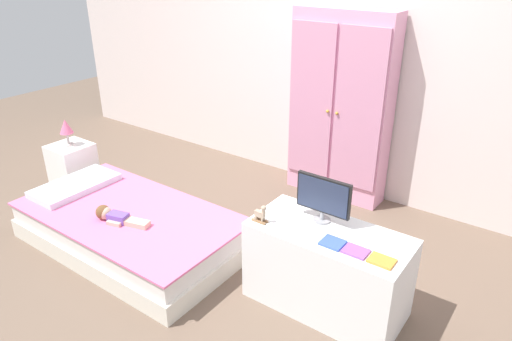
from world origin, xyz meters
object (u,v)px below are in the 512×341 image
Objects in this scene: wardrobe at (340,108)px; book_orange at (382,261)px; bed at (130,229)px; nightstand at (73,168)px; rocking_horse_toy at (261,214)px; book_purple at (356,251)px; table_lamp at (66,128)px; book_blue at (333,243)px; tv_stand at (327,269)px; tv_monitor at (323,197)px; doll at (113,215)px.

book_orange is at bearing -55.83° from wardrobe.
nightstand is at bearing 164.99° from bed.
rocking_horse_toy is 0.56m from book_purple.
bed is at bearing -15.01° from table_lamp.
rocking_horse_toy is at bearing -4.62° from nightstand.
book_purple is at bearing 4.37° from rocking_horse_toy.
book_blue and book_purple have the same top height.
wardrobe is at bearing 115.21° from tv_stand.
bed is 1.45m from tv_monitor.
rocking_horse_toy is at bearing 13.64° from doll.
bed is at bearing -174.45° from book_purple.
table_lamp is (0.00, -0.00, 0.37)m from nightstand.
table_lamp is (-1.06, 0.42, 0.27)m from doll.
book_blue reaches higher than nightstand.
book_purple is (2.64, -0.13, -0.07)m from table_lamp.
nightstand is at bearing -178.95° from tv_monitor.
rocking_horse_toy is 0.88× the size of book_orange.
book_blue is (1.47, 0.16, 0.38)m from bed.
table_lamp reaches higher than bed.
tv_monitor is at bearing 19.52° from doll.
doll is 0.44× the size of tv_stand.
bed is 4.08× the size of doll.
doll is 3.07× the size of book_purple.
tv_monitor is (1.30, 0.46, 0.35)m from doll.
table_lamp is at bearing 177.14° from book_blue.
nightstand is 2.45m from tv_stand.
rocking_horse_toy is 0.87× the size of book_purple.
book_purple is at bearing -59.90° from wardrobe.
table_lamp reaches higher than book_orange.
book_orange is at bearing 0.00° from book_purple.
book_orange is (0.95, -1.40, -0.25)m from wardrobe.
book_orange is (0.34, -0.10, 0.26)m from tv_stand.
bed is at bearing -173.95° from book_blue.
doll is 1.91m from wardrobe.
tv_stand is (1.40, 0.25, 0.12)m from bed.
table_lamp is 1.78× the size of book_orange.
table_lamp reaches higher than tv_stand.
wardrobe is 1.71× the size of tv_stand.
tv_monitor is 2.73× the size of book_blue.
table_lamp is 0.15× the size of wardrobe.
bed is 1.43m from tv_stand.
book_blue is (2.51, -0.13, 0.30)m from nightstand.
book_orange reaches higher than nightstand.
rocking_horse_toy is 0.70m from book_orange.
bed is 4.87× the size of tv_monitor.
tv_stand is at bearing -0.69° from table_lamp.
tv_monitor is (2.36, 0.04, 0.45)m from nightstand.
bed is 1.09m from nightstand.
doll is 1.14m from nightstand.
table_lamp is at bearing 175.38° from rocking_horse_toy.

